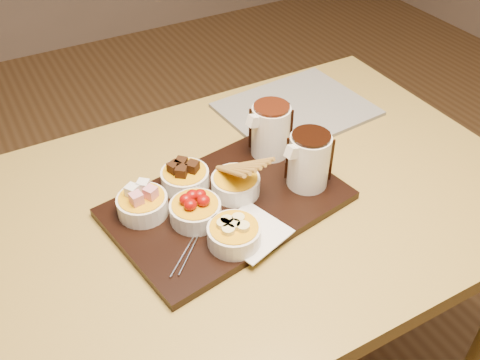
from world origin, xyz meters
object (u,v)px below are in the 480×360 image
dining_table (245,230)px  newspaper (296,109)px  pitcher_dark_chocolate (309,161)px  serving_board (227,204)px  pitcher_milk_chocolate (271,131)px  bowl_strawberries (196,212)px

dining_table → newspaper: newspaper is taller
pitcher_dark_chocolate → newspaper: bearing=50.6°
serving_board → pitcher_milk_chocolate: 0.20m
bowl_strawberries → pitcher_milk_chocolate: 0.27m
pitcher_dark_chocolate → newspaper: (0.15, 0.27, -0.07)m
dining_table → pitcher_dark_chocolate: bearing=-19.3°
pitcher_milk_chocolate → newspaper: size_ratio=0.33×
dining_table → pitcher_dark_chocolate: pitcher_dark_chocolate is taller
pitcher_dark_chocolate → newspaper: size_ratio=0.33×
pitcher_dark_chocolate → dining_table: bearing=151.3°
pitcher_milk_chocolate → dining_table: bearing=-152.1°
serving_board → newspaper: 0.40m
bowl_strawberries → pitcher_milk_chocolate: (0.24, 0.12, 0.04)m
serving_board → bowl_strawberries: (-0.08, -0.02, 0.03)m
serving_board → pitcher_milk_chocolate: bearing=21.8°
pitcher_milk_chocolate → pitcher_dark_chocolate: bearing=-94.4°
newspaper → bowl_strawberries: bearing=-152.4°
serving_board → newspaper: (0.33, 0.24, -0.00)m
bowl_strawberries → pitcher_milk_chocolate: pitcher_milk_chocolate is taller
dining_table → serving_board: bearing=-166.7°
dining_table → serving_board: size_ratio=2.61×
pitcher_dark_chocolate → serving_board: bearing=160.0°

